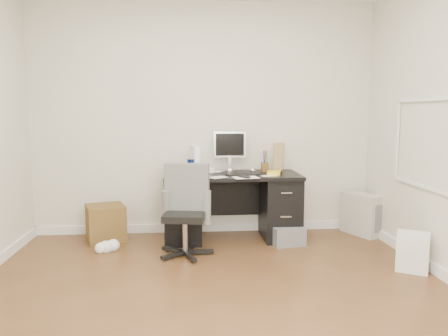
{
  "coord_description": "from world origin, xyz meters",
  "views": [
    {
      "loc": [
        -0.19,
        -3.17,
        1.43
      ],
      "look_at": [
        0.17,
        1.2,
        0.87
      ],
      "focal_mm": 35.0,
      "sensor_mm": 36.0,
      "label": 1
    }
  ],
  "objects_px": {
    "keyboard": "(244,174)",
    "office_chair": "(185,211)",
    "lcd_monitor": "(230,151)",
    "pc_tower": "(362,214)",
    "desk": "(232,204)",
    "wicker_basket": "(106,223)"
  },
  "relations": [
    {
      "from": "keyboard",
      "to": "office_chair",
      "type": "xyz_separation_m",
      "value": [
        -0.64,
        -0.42,
        -0.3
      ]
    },
    {
      "from": "lcd_monitor",
      "to": "office_chair",
      "type": "xyz_separation_m",
      "value": [
        -0.52,
        -0.78,
        -0.53
      ]
    },
    {
      "from": "lcd_monitor",
      "to": "keyboard",
      "type": "distance_m",
      "value": 0.44
    },
    {
      "from": "office_chair",
      "to": "pc_tower",
      "type": "relative_size",
      "value": 1.89
    },
    {
      "from": "desk",
      "to": "lcd_monitor",
      "type": "distance_m",
      "value": 0.63
    },
    {
      "from": "desk",
      "to": "pc_tower",
      "type": "height_order",
      "value": "desk"
    },
    {
      "from": "lcd_monitor",
      "to": "office_chair",
      "type": "distance_m",
      "value": 1.08
    },
    {
      "from": "lcd_monitor",
      "to": "desk",
      "type": "bearing_deg",
      "value": -86.73
    },
    {
      "from": "wicker_basket",
      "to": "pc_tower",
      "type": "bearing_deg",
      "value": 0.03
    },
    {
      "from": "office_chair",
      "to": "keyboard",
      "type": "bearing_deg",
      "value": 42.29
    },
    {
      "from": "lcd_monitor",
      "to": "office_chair",
      "type": "bearing_deg",
      "value": -122.14
    },
    {
      "from": "wicker_basket",
      "to": "office_chair",
      "type": "bearing_deg",
      "value": -33.98
    },
    {
      "from": "office_chair",
      "to": "wicker_basket",
      "type": "bearing_deg",
      "value": 155.22
    },
    {
      "from": "lcd_monitor",
      "to": "wicker_basket",
      "type": "bearing_deg",
      "value": -171.06
    },
    {
      "from": "pc_tower",
      "to": "wicker_basket",
      "type": "distance_m",
      "value": 2.96
    },
    {
      "from": "keyboard",
      "to": "office_chair",
      "type": "bearing_deg",
      "value": -150.45
    },
    {
      "from": "lcd_monitor",
      "to": "wicker_basket",
      "type": "height_order",
      "value": "lcd_monitor"
    },
    {
      "from": "wicker_basket",
      "to": "keyboard",
      "type": "bearing_deg",
      "value": -6.8
    },
    {
      "from": "lcd_monitor",
      "to": "wicker_basket",
      "type": "relative_size",
      "value": 1.18
    },
    {
      "from": "wicker_basket",
      "to": "lcd_monitor",
      "type": "bearing_deg",
      "value": 7.2
    },
    {
      "from": "desk",
      "to": "keyboard",
      "type": "distance_m",
      "value": 0.4
    },
    {
      "from": "lcd_monitor",
      "to": "pc_tower",
      "type": "distance_m",
      "value": 1.73
    }
  ]
}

